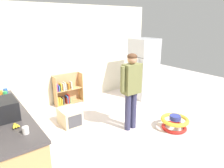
{
  "coord_description": "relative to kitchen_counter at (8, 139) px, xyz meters",
  "views": [
    {
      "loc": [
        -2.55,
        -2.98,
        2.29
      ],
      "look_at": [
        -0.04,
        0.43,
        0.95
      ],
      "focal_mm": 32.68,
      "sensor_mm": 36.0,
      "label": 1
    }
  ],
  "objects": [
    {
      "name": "standing_person",
      "position": [
        2.35,
        -0.31,
        0.54
      ],
      "size": [
        0.57,
        0.22,
        1.66
      ],
      "color": "#323352",
      "rests_on": "ground"
    },
    {
      "name": "green_cup",
      "position": [
        0.17,
        0.82,
        0.5
      ],
      "size": [
        0.08,
        0.08,
        0.09
      ],
      "primitive_type": "cylinder",
      "color": "green",
      "rests_on": "kitchen_counter"
    },
    {
      "name": "blue_cup",
      "position": [
        0.2,
        1.01,
        0.5
      ],
      "size": [
        0.08,
        0.08,
        0.09
      ],
      "primitive_type": "cylinder",
      "color": "blue",
      "rests_on": "kitchen_counter"
    },
    {
      "name": "baby_walker",
      "position": [
        3.11,
        -0.9,
        -0.29
      ],
      "size": [
        0.6,
        0.6,
        0.32
      ],
      "color": "red",
      "rests_on": "ground"
    },
    {
      "name": "back_wall",
      "position": [
        2.2,
        2.01,
        0.9
      ],
      "size": [
        5.2,
        0.06,
        2.7
      ],
      "primitive_type": "cube",
      "color": "beige",
      "rests_on": "ground"
    },
    {
      "name": "pet_carrier",
      "position": [
        1.37,
        0.66,
        -0.27
      ],
      "size": [
        0.42,
        0.55,
        0.36
      ],
      "color": "beige",
      "rests_on": "ground"
    },
    {
      "name": "banana_bunch",
      "position": [
        0.05,
        -0.55,
        0.48
      ],
      "size": [
        0.12,
        0.16,
        0.04
      ],
      "color": "yellow",
      "rests_on": "kitchen_counter"
    },
    {
      "name": "bookshelf",
      "position": [
        1.82,
        1.82,
        -0.09
      ],
      "size": [
        0.8,
        0.28,
        0.85
      ],
      "color": "tan",
      "rests_on": "ground"
    },
    {
      "name": "kitchen_counter",
      "position": [
        0.0,
        0.0,
        0.0
      ],
      "size": [
        0.65,
        2.32,
        0.9
      ],
      "color": "tan",
      "rests_on": "ground"
    },
    {
      "name": "refrigerator",
      "position": [
        3.95,
        0.95,
        0.44
      ],
      "size": [
        0.73,
        0.68,
        1.78
      ],
      "color": "#B7BABF",
      "rests_on": "ground"
    },
    {
      "name": "white_cup",
      "position": [
        0.12,
        -0.8,
        0.5
      ],
      "size": [
        0.08,
        0.08,
        0.09
      ],
      "primitive_type": "cylinder",
      "color": "white",
      "rests_on": "kitchen_counter"
    },
    {
      "name": "microwave",
      "position": [
        -0.01,
        -0.15,
        0.59
      ],
      "size": [
        0.37,
        0.48,
        0.28
      ],
      "color": "black",
      "rests_on": "kitchen_counter"
    },
    {
      "name": "orange_cup",
      "position": [
        0.1,
        0.93,
        0.5
      ],
      "size": [
        0.08,
        0.08,
        0.09
      ],
      "primitive_type": "cylinder",
      "color": "orange",
      "rests_on": "kitchen_counter"
    },
    {
      "name": "ground_plane",
      "position": [
        2.2,
        -0.32,
        -0.45
      ],
      "size": [
        12.0,
        12.0,
        0.0
      ],
      "primitive_type": "plane",
      "color": "silver",
      "rests_on": "ground"
    }
  ]
}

